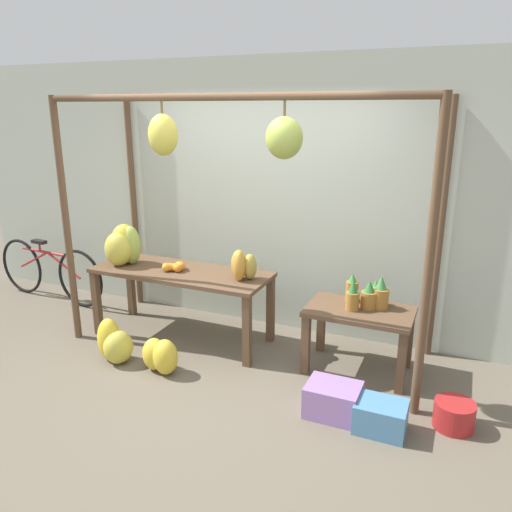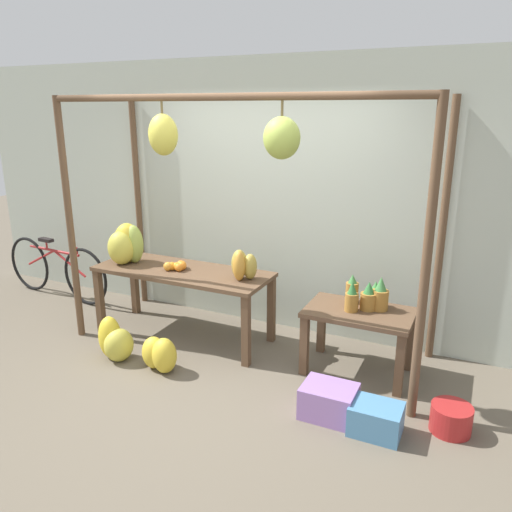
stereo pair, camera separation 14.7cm
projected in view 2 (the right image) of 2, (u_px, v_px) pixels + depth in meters
ground_plane at (203, 386)px, 4.30m from camera, size 20.00×20.00×0.00m
shop_wall_back at (273, 198)px, 5.20m from camera, size 8.00×0.08×2.80m
stall_awning at (234, 178)px, 4.30m from camera, size 3.46×1.24×2.41m
display_table_main at (183, 279)px, 5.07m from camera, size 1.82×0.67×0.73m
display_table_side at (359, 323)px, 4.40m from camera, size 0.93×0.59×0.60m
banana_pile_on_table at (127, 245)px, 5.20m from camera, size 0.38×0.42×0.42m
orange_pile at (177, 266)px, 5.02m from camera, size 0.21×0.22×0.09m
pineapple_cluster at (367, 296)px, 4.39m from camera, size 0.40×0.33×0.30m
banana_pile_ground_left at (115, 341)px, 4.71m from camera, size 0.43×0.36×0.42m
banana_pile_ground_right at (160, 354)px, 4.52m from camera, size 0.43×0.31×0.33m
fruit_crate_white at (329, 401)px, 3.85m from camera, size 0.41×0.32×0.25m
blue_bucket at (451, 419)px, 3.67m from camera, size 0.30×0.30×0.21m
parked_bicycle at (56, 269)px, 6.23m from camera, size 1.74×0.17×0.75m
papaya_pile at (243, 265)px, 4.72m from camera, size 0.27×0.26×0.29m
fruit_crate_purple at (376, 419)px, 3.65m from camera, size 0.37×0.29×0.23m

